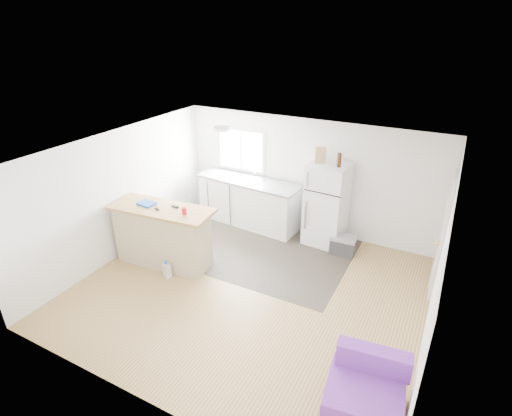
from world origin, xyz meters
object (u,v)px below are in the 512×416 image
Objects in this scene: peninsula at (163,235)px; cleaner_jug at (167,270)px; kitchen_cabinets at (249,201)px; purple_seat at (365,393)px; red_cup at (184,211)px; bottle_right at (339,160)px; mop at (177,260)px; cardboard_box at (321,155)px; cooler at (343,245)px; refrigerator at (327,204)px; blue_tray at (146,204)px; bottle_left at (339,161)px.

cleaner_jug is at bearing -53.39° from peninsula.
purple_seat is (3.44, -3.53, -0.27)m from kitchen_cabinets.
red_cup is 0.48× the size of bottle_right.
mop is at bearing -146.87° from red_cup.
purple_seat is 3.90m from mop.
peninsula is 3.28m from cardboard_box.
peninsula is at bearing -150.74° from cooler.
purple_seat is at bearing -60.53° from refrigerator.
bottle_left reaches higher than blue_tray.
refrigerator is at bearing 49.46° from red_cup.
kitchen_cabinets is 2.34m from bottle_left.
refrigerator reaches higher than purple_seat.
red_cup reaches higher than peninsula.
peninsula reaches higher than cooler.
cardboard_box is (1.87, 2.46, 1.69)m from cleaner_jug.
cardboard_box reaches higher than blue_tray.
bottle_right is at bearing 117.28° from bottle_left.
kitchen_cabinets is at bearing 178.25° from bottle_right.
purple_seat reaches higher than cooler.
refrigerator reaches higher than kitchen_cabinets.
cooler is at bearing 27.78° from peninsula.
mop is 3.77× the size of blue_tray.
refrigerator is at bearing 4.66° from kitchen_cabinets.
red_cup is 0.40× the size of cardboard_box.
bottle_left reaches higher than mop.
bottle_right reaches higher than kitchen_cabinets.
kitchen_cabinets is 2.27m from cooler.
blue_tray reaches higher than cleaner_jug.
refrigerator is 5.32× the size of cleaner_jug.
cooler is at bearing 30.92° from blue_tray.
cooler is 2.02× the size of bottle_right.
cardboard_box is at bearing 71.77° from cleaner_jug.
purple_seat is at bearing -61.76° from cardboard_box.
refrigerator reaches higher than cleaner_jug.
kitchen_cabinets is at bearing 87.94° from red_cup.
red_cup is 0.48× the size of bottle_left.
peninsula is 6.42× the size of blue_tray.
blue_tray reaches higher than cooler.
bottle_right is at bearing 66.33° from cleaner_jug.
cleaner_jug is at bearing 157.51° from purple_seat.
blue_tray is 1.00× the size of cardboard_box.
cardboard_box is (1.80, 2.23, 1.60)m from mop.
red_cup reaches higher than mop.
peninsula is 1.70× the size of mop.
bottle_left is (-1.49, 3.43, 1.55)m from purple_seat.
cooler is 1.69× the size of cardboard_box.
kitchen_cabinets reaches higher than blue_tray.
bottle_right is at bearing 139.47° from cooler.
purple_seat is 7.91× the size of red_cup.
kitchen_cabinets is 7.91× the size of cardboard_box.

